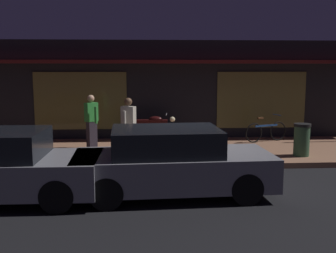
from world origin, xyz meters
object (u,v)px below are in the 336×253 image
at_px(motorcycle, 152,127).
at_px(person_bystander, 129,126).
at_px(bicycle_parked, 266,131).
at_px(trash_bin, 302,139).
at_px(person_photographer, 91,120).
at_px(parked_car_across, 171,162).

xyz_separation_m(motorcycle, person_bystander, (-0.71, -2.20, 0.38)).
relative_size(bicycle_parked, trash_bin, 1.69).
bearing_deg(person_photographer, bicycle_parked, 7.72).
relative_size(motorcycle, parked_car_across, 0.41).
bearing_deg(person_photographer, trash_bin, -13.43).
height_order(motorcycle, parked_car_across, parked_car_across).
relative_size(bicycle_parked, person_photographer, 0.94).
xyz_separation_m(person_photographer, parked_car_across, (2.18, -4.33, -0.32)).
height_order(person_photographer, trash_bin, person_photographer).
distance_m(motorcycle, person_bystander, 2.35).
xyz_separation_m(bicycle_parked, person_bystander, (-4.58, -2.04, 0.52)).
distance_m(trash_bin, parked_car_across, 4.88).
distance_m(motorcycle, trash_bin, 4.85).
height_order(person_photographer, person_bystander, same).
xyz_separation_m(trash_bin, parked_car_across, (-3.94, -2.87, 0.08)).
distance_m(bicycle_parked, person_bystander, 5.04).
height_order(motorcycle, person_bystander, person_bystander).
relative_size(motorcycle, person_photographer, 1.02).
xyz_separation_m(motorcycle, bicycle_parked, (3.87, -0.16, -0.14)).
bearing_deg(bicycle_parked, person_photographer, -172.28).
height_order(motorcycle, trash_bin, motorcycle).
relative_size(motorcycle, trash_bin, 1.83).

